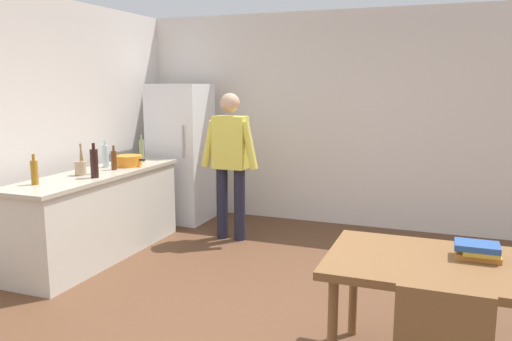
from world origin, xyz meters
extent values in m
plane|color=brown|center=(0.00, 0.00, 0.00)|extent=(14.00, 14.00, 0.00)
cube|color=silver|center=(0.00, 3.00, 1.35)|extent=(6.40, 0.12, 2.70)
cube|color=silver|center=(-2.60, 0.20, 1.35)|extent=(0.12, 5.60, 2.70)
cube|color=beige|center=(-2.00, 0.80, 0.43)|extent=(0.60, 2.12, 0.86)
cube|color=#B2A893|center=(-2.00, 0.80, 0.88)|extent=(0.64, 2.20, 0.04)
cube|color=white|center=(-1.90, 2.40, 0.90)|extent=(0.70, 0.64, 1.80)
cylinder|color=#B2B2B7|center=(-1.68, 2.06, 1.10)|extent=(0.02, 0.02, 0.40)
cylinder|color=#1E1E2D|center=(-1.06, 1.85, 0.42)|extent=(0.13, 0.13, 0.84)
cylinder|color=#1E1E2D|center=(-0.84, 1.85, 0.42)|extent=(0.13, 0.13, 0.84)
cube|color=#D8CC4C|center=(-0.95, 1.85, 1.14)|extent=(0.38, 0.22, 0.60)
sphere|color=tan|center=(-0.95, 1.85, 1.59)|extent=(0.22, 0.22, 0.22)
cylinder|color=#D8CC4C|center=(-1.20, 1.81, 1.12)|extent=(0.20, 0.09, 0.55)
cylinder|color=#D8CC4C|center=(-0.70, 1.81, 1.12)|extent=(0.20, 0.09, 0.55)
cube|color=brown|center=(1.40, -0.30, 0.72)|extent=(1.40, 0.90, 0.05)
cylinder|color=brown|center=(0.80, -0.65, 0.35)|extent=(0.06, 0.06, 0.70)
cylinder|color=brown|center=(0.80, 0.05, 0.35)|extent=(0.06, 0.06, 0.70)
cube|color=brown|center=(1.40, -1.16, 0.70)|extent=(0.42, 0.04, 0.42)
cylinder|color=orange|center=(-1.92, 1.26, 0.96)|extent=(0.28, 0.28, 0.12)
cube|color=black|center=(-2.09, 1.26, 0.98)|extent=(0.06, 0.03, 0.02)
cube|color=black|center=(-1.75, 1.26, 0.98)|extent=(0.06, 0.03, 0.02)
cylinder|color=tan|center=(-2.04, 0.61, 0.97)|extent=(0.11, 0.11, 0.14)
cylinder|color=olive|center=(-2.02, 0.62, 1.11)|extent=(0.02, 0.05, 0.22)
cylinder|color=olive|center=(-2.02, 0.60, 1.11)|extent=(0.02, 0.04, 0.22)
cylinder|color=#996619|center=(-2.11, 0.08, 1.01)|extent=(0.06, 0.06, 0.22)
cylinder|color=#996619|center=(-2.11, 0.08, 1.15)|extent=(0.03, 0.03, 0.06)
cylinder|color=black|center=(-1.82, 0.55, 1.04)|extent=(0.08, 0.08, 0.28)
cylinder|color=black|center=(-1.82, 0.55, 1.21)|extent=(0.03, 0.03, 0.06)
cylinder|color=#B22319|center=(-1.95, 0.73, 0.99)|extent=(0.06, 0.06, 0.18)
cylinder|color=#B22319|center=(-1.95, 0.73, 1.11)|extent=(0.02, 0.02, 0.06)
cylinder|color=#5B3314|center=(-1.93, 1.00, 1.00)|extent=(0.06, 0.06, 0.20)
cylinder|color=#5B3314|center=(-1.93, 1.00, 1.13)|extent=(0.02, 0.02, 0.06)
cylinder|color=gray|center=(-1.95, 1.57, 1.03)|extent=(0.06, 0.06, 0.26)
cylinder|color=gray|center=(-1.95, 1.57, 1.19)|extent=(0.02, 0.02, 0.06)
cylinder|color=silver|center=(-2.11, 1.10, 1.02)|extent=(0.07, 0.07, 0.24)
cylinder|color=silver|center=(-2.11, 1.10, 1.17)|extent=(0.03, 0.03, 0.06)
cube|color=orange|center=(1.59, -0.18, 0.77)|extent=(0.26, 0.15, 0.03)
cube|color=gold|center=(1.60, -0.19, 0.80)|extent=(0.21, 0.16, 0.03)
cube|color=#284C8E|center=(1.58, -0.18, 0.83)|extent=(0.26, 0.18, 0.04)
camera|label=1|loc=(1.37, -3.42, 1.81)|focal=35.53mm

